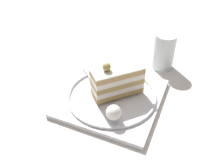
{
  "coord_description": "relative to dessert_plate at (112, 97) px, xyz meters",
  "views": [
    {
      "loc": [
        0.19,
        -0.36,
        0.39
      ],
      "look_at": [
        -0.01,
        0.01,
        0.05
      ],
      "focal_mm": 37.45,
      "sensor_mm": 36.0,
      "label": 1
    }
  ],
  "objects": [
    {
      "name": "whipped_cream_dollop",
      "position": [
        0.04,
        -0.07,
        0.03
      ],
      "size": [
        0.03,
        0.03,
        0.03
      ],
      "primitive_type": "ellipsoid",
      "color": "white",
      "rests_on": "dessert_plate"
    },
    {
      "name": "drink_glass_near",
      "position": [
        0.06,
        0.2,
        0.04
      ],
      "size": [
        0.06,
        0.06,
        0.1
      ],
      "color": "silver",
      "rests_on": "ground_plane"
    },
    {
      "name": "ground_plane",
      "position": [
        0.01,
        -0.01,
        -0.01
      ],
      "size": [
        2.4,
        2.4,
        0.0
      ],
      "primitive_type": "plane",
      "color": "silver"
    },
    {
      "name": "dessert_plate",
      "position": [
        0.0,
        0.0,
        0.0
      ],
      "size": [
        0.25,
        0.25,
        0.02
      ],
      "color": "white",
      "rests_on": "ground_plane"
    },
    {
      "name": "cake_slice",
      "position": [
        0.01,
        0.01,
        0.05
      ],
      "size": [
        0.11,
        0.12,
        0.09
      ],
      "color": "tan",
      "rests_on": "dessert_plate"
    },
    {
      "name": "fork",
      "position": [
        -0.1,
        0.04,
        0.01
      ],
      "size": [
        0.1,
        0.08,
        0.0
      ],
      "color": "silver",
      "rests_on": "dessert_plate"
    }
  ]
}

